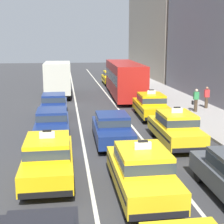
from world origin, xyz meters
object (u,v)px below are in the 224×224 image
Objects in this scene: pedestrian_by_storefront at (196,100)px; pedestrian_mid_block at (207,97)px; taxi_left_second at (48,157)px; taxi_center_second at (142,170)px; sedan_left_third at (52,123)px; sedan_left_fourth at (54,104)px; sedan_center_third at (112,128)px; taxi_right_fourth at (151,105)px; bus_right_fifth at (124,78)px; taxi_right_third at (176,127)px; taxi_right_sixth at (111,77)px; box_truck_left_fifth at (58,78)px.

pedestrian_mid_block is at bearing 40.85° from pedestrian_by_storefront.
taxi_center_second is at bearing -28.58° from taxi_left_second.
sedan_left_third and sedan_left_fourth have the same top height.
taxi_right_fourth reaches higher than sedan_center_third.
pedestrian_by_storefront is at bearing -3.69° from sedan_left_fourth.
pedestrian_mid_block is at bearing 21.21° from taxi_right_fourth.
sedan_center_third is 14.76m from bus_right_fifth.
pedestrian_mid_block is at bearing -53.52° from bus_right_fifth.
taxi_left_second is at bearing -126.43° from sedan_center_third.
taxi_left_second reaches higher than sedan_left_fourth.
pedestrian_mid_block is (11.45, 0.49, 0.13)m from sedan_left_fourth.
pedestrian_mid_block is 1.75m from pedestrian_by_storefront.
sedan_center_third is (3.13, -6.93, 0.00)m from sedan_left_fourth.
taxi_right_third is 0.99× the size of taxi_right_fourth.
taxi_right_sixth is at bearing 82.41° from sedan_center_third.
bus_right_fifth is at bearing 71.48° from taxi_left_second.
taxi_center_second is 6.08m from taxi_right_third.
sedan_center_third is at bearing -97.59° from taxi_right_sixth.
sedan_left_third is at bearing 153.75° from sedan_center_third.
sedan_left_fourth is 13.17m from taxi_center_second.
bus_right_fifth reaches higher than sedan_left_fourth.
taxi_right_sixth is (6.16, 8.36, -0.90)m from box_truck_left_fifth.
sedan_left_fourth is at bearing 90.62° from taxi_left_second.
sedan_left_fourth is at bearing 90.72° from sedan_left_third.
taxi_right_third is 7.80m from pedestrian_by_storefront.
pedestrian_by_storefront is at bearing -64.74° from bus_right_fifth.
taxi_center_second reaches higher than pedestrian_by_storefront.
taxi_right_sixth is (6.23, 22.28, 0.03)m from sedan_left_third.
taxi_right_third is (2.99, 5.29, 0.00)m from taxi_center_second.
sedan_left_third is 12.83m from pedestrian_mid_block.
taxi_center_second is (3.31, -12.74, 0.03)m from sedan_left_fourth.
sedan_center_third is 11.15m from pedestrian_mid_block.
taxi_left_second and taxi_right_fourth have the same top height.
taxi_right_third reaches higher than sedan_left_fourth.
sedan_left_fourth is at bearing 130.22° from taxi_right_third.
taxi_center_second is 1.06× the size of sedan_center_third.
sedan_left_third is 23.13m from taxi_right_sixth.
taxi_right_sixth is (2.98, 29.60, 0.00)m from taxi_center_second.
sedan_left_fourth is at bearing -110.49° from taxi_right_sixth.
bus_right_fifth is at bearing 64.16° from sedan_left_third.
bus_right_fifth reaches higher than taxi_right_fourth.
pedestrian_by_storefront reaches higher than pedestrian_mid_block.
bus_right_fifth reaches higher than pedestrian_mid_block.
taxi_right_fourth reaches higher than sedan_left_third.
taxi_right_sixth is at bearing 107.48° from pedestrian_mid_block.
box_truck_left_fifth is at bearing 170.37° from bus_right_fifth.
pedestrian_mid_block is (5.15, -16.36, 0.10)m from taxi_right_sixth.
sedan_left_third is at bearing -90.29° from box_truck_left_fifth.
taxi_right_sixth is at bearing 77.50° from taxi_left_second.
sedan_left_third is at bearing -148.30° from taxi_right_fourth.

